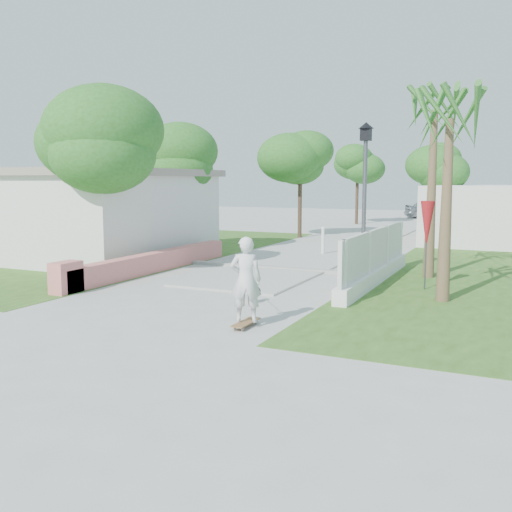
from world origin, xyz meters
The scene contains 21 objects.
ground centered at (0.00, 0.00, 0.00)m, with size 90.00×90.00×0.00m, color #B7B7B2.
path_strip centered at (0.00, 20.00, 0.03)m, with size 3.20×36.00×0.06m, color #B7B7B2.
curb centered at (0.00, 6.00, 0.05)m, with size 6.50×0.25×0.10m, color #999993.
grass_left centered at (-7.00, 8.00, 0.01)m, with size 8.00×20.00×0.01m, color #2F561B.
pink_wall centered at (-3.30, 3.55, 0.31)m, with size 0.45×8.20×0.80m.
house_left centered at (-8.00, 6.00, 1.64)m, with size 8.40×7.40×3.23m.
lattice_fence centered at (3.40, 5.00, 0.54)m, with size 0.35×7.00×1.50m.
building_right centered at (6.00, 18.00, 1.30)m, with size 6.00×8.00×2.60m, color silver.
street_lamp centered at (2.90, 5.50, 2.43)m, with size 0.44×0.44×4.44m.
bollard centered at (0.20, 10.00, 0.58)m, with size 0.14×0.14×1.09m.
patio_umbrella centered at (4.80, 4.50, 1.69)m, with size 0.36×0.36×2.30m.
tree_left_near centered at (-4.48, 2.98, 3.82)m, with size 3.60×3.60×5.28m.
tree_left_mid centered at (-5.48, 8.48, 3.50)m, with size 3.20×3.20×4.85m.
tree_path_left centered at (-2.98, 15.98, 3.82)m, with size 3.40×3.40×5.23m.
tree_path_right centered at (3.22, 19.98, 3.49)m, with size 3.00×3.00×4.79m.
tree_path_far centered at (-2.78, 25.98, 3.82)m, with size 3.20×3.20×5.17m.
palm_far centered at (4.60, 6.50, 4.48)m, with size 1.80×1.80×5.30m.
palm_near centered at (5.40, 3.20, 3.95)m, with size 1.80×1.80×4.70m.
skateboarder centered at (1.87, -0.05, 0.77)m, with size 1.17×2.67×1.76m.
dog centered at (1.45, 1.18, 0.19)m, with size 0.28×0.52×0.36m.
parked_car centered at (1.20, 33.24, 0.74)m, with size 1.76×4.37×1.49m, color #999DA0.
Camera 1 is at (6.98, -10.56, 2.81)m, focal length 40.00 mm.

